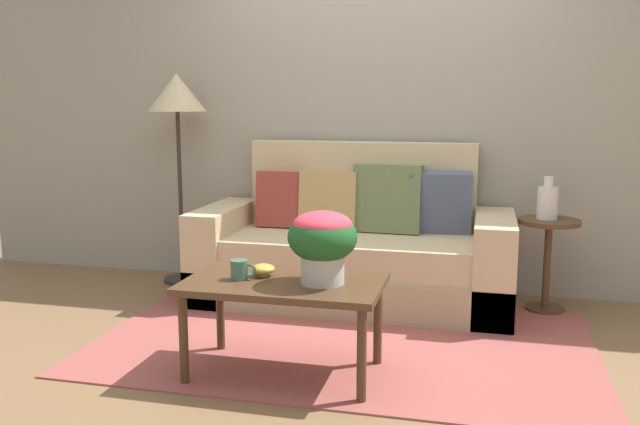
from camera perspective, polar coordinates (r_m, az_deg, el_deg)
ground_plane at (r=3.84m, az=1.94°, el=-10.99°), size 14.00×14.00×0.00m
wall_back at (r=4.87m, az=5.23°, el=10.38°), size 6.40×0.12×2.84m
area_rug at (r=3.87m, az=2.03°, el=-10.78°), size 2.73×1.71×0.01m
couch at (r=4.55m, az=2.91°, el=-3.31°), size 2.07×0.85×1.05m
coffee_table at (r=3.31m, az=-3.07°, el=-6.66°), size 0.96×0.56×0.48m
side_table at (r=4.54m, az=18.66°, el=-2.86°), size 0.38×0.38×0.60m
floor_lamp at (r=5.01m, az=-11.95°, el=8.95°), size 0.42×0.42×1.53m
potted_plant at (r=3.20m, az=0.13°, el=-2.24°), size 0.33×0.33×0.35m
coffee_mug at (r=3.33m, az=-6.76°, el=-4.81°), size 0.13×0.09×0.10m
snack_bowl at (r=3.38m, az=-4.82°, el=-4.80°), size 0.12×0.12×0.06m
table_vase at (r=4.49m, az=18.63°, el=0.87°), size 0.13×0.13×0.27m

